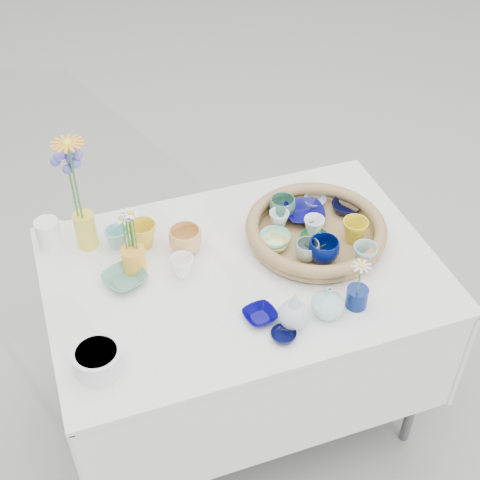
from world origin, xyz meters
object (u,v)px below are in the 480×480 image
object	(u,v)px
display_table	(242,405)
wicker_tray	(316,231)
bud_vase_seafoam	(328,302)
tall_vase_yellow	(86,230)

from	to	relation	value
display_table	wicker_tray	world-z (taller)	wicker_tray
wicker_tray	bud_vase_seafoam	world-z (taller)	bud_vase_seafoam
bud_vase_seafoam	tall_vase_yellow	size ratio (longest dim) A/B	0.80
display_table	tall_vase_yellow	bearing A→B (deg)	148.66
display_table	bud_vase_seafoam	size ratio (longest dim) A/B	11.93
display_table	bud_vase_seafoam	bearing A→B (deg)	-56.99
display_table	bud_vase_seafoam	world-z (taller)	bud_vase_seafoam
wicker_tray	tall_vase_yellow	size ratio (longest dim) A/B	3.60
display_table	tall_vase_yellow	distance (m)	0.98
bud_vase_seafoam	tall_vase_yellow	bearing A→B (deg)	138.96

